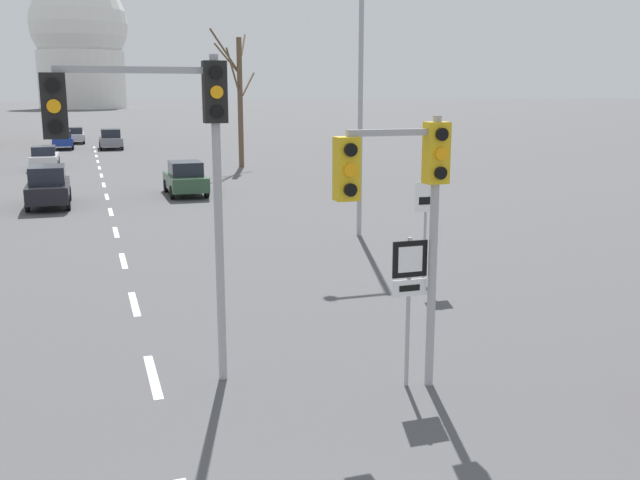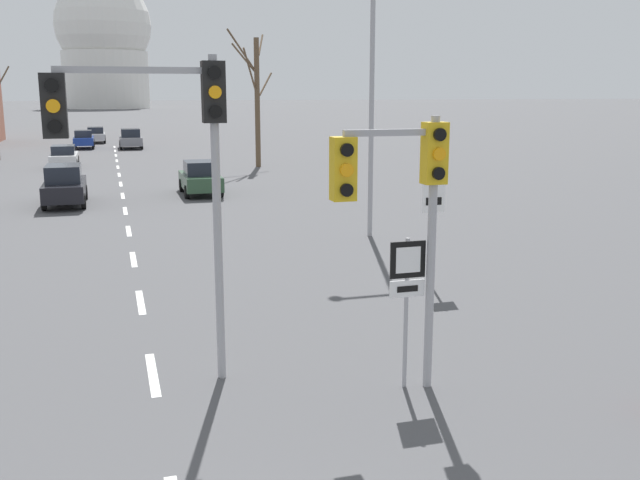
{
  "view_description": "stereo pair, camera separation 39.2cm",
  "coord_description": "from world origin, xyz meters",
  "views": [
    {
      "loc": [
        -0.88,
        -4.6,
        4.81
      ],
      "look_at": [
        2.99,
        7.11,
        2.23
      ],
      "focal_mm": 40.0,
      "sensor_mm": 36.0,
      "label": 1
    },
    {
      "loc": [
        -0.51,
        -4.72,
        4.81
      ],
      "look_at": [
        2.99,
        7.11,
        2.23
      ],
      "focal_mm": 40.0,
      "sensor_mm": 36.0,
      "label": 2
    }
  ],
  "objects": [
    {
      "name": "bare_tree_right_near",
      "position": [
        8.74,
        40.9,
        4.54
      ],
      "size": [
        3.64,
        4.28,
        8.51
      ],
      "color": "brown",
      "rests_on": "ground_plane"
    },
    {
      "name": "lane_stripe_1",
      "position": [
        0.0,
        7.24,
        0.0
      ],
      "size": [
        0.16,
        2.0,
        0.01
      ],
      "primitive_type": "cube",
      "color": "silver",
      "rests_on": "ground_plane"
    },
    {
      "name": "speed_limit_sign",
      "position": [
        7.11,
        11.18,
        1.82
      ],
      "size": [
        0.6,
        0.08,
        2.68
      ],
      "color": "#9E9EA3",
      "rests_on": "ground_plane"
    },
    {
      "name": "sedan_distant_centre",
      "position": [
        -2.42,
        27.6,
        0.86
      ],
      "size": [
        1.74,
        4.56,
        1.74
      ],
      "color": "black",
      "rests_on": "ground_plane"
    },
    {
      "name": "sedan_far_left",
      "position": [
        -2.51,
        60.07,
        0.8
      ],
      "size": [
        1.7,
        4.16,
        1.56
      ],
      "color": "navy",
      "rests_on": "ground_plane"
    },
    {
      "name": "lane_stripe_8",
      "position": [
        0.0,
        38.74,
        0.0
      ],
      "size": [
        0.16,
        2.0,
        0.01
      ],
      "primitive_type": "cube",
      "color": "silver",
      "rests_on": "ground_plane"
    },
    {
      "name": "sedan_mid_centre",
      "position": [
        -3.27,
        43.64,
        0.76
      ],
      "size": [
        1.69,
        4.26,
        1.46
      ],
      "color": "silver",
      "rests_on": "ground_plane"
    },
    {
      "name": "lane_stripe_11",
      "position": [
        0.0,
        52.24,
        0.0
      ],
      "size": [
        0.16,
        2.0,
        0.01
      ],
      "primitive_type": "cube",
      "color": "silver",
      "rests_on": "ground_plane"
    },
    {
      "name": "lane_stripe_6",
      "position": [
        0.0,
        29.74,
        0.0
      ],
      "size": [
        0.16,
        2.0,
        0.01
      ],
      "primitive_type": "cube",
      "color": "silver",
      "rests_on": "ground_plane"
    },
    {
      "name": "sedan_near_right",
      "position": [
        3.59,
        29.15,
        0.8
      ],
      "size": [
        1.75,
        3.97,
        1.6
      ],
      "color": "#2D4C33",
      "rests_on": "ground_plane"
    },
    {
      "name": "lane_stripe_4",
      "position": [
        0.0,
        20.74,
        0.0
      ],
      "size": [
        0.16,
        2.0,
        0.01
      ],
      "primitive_type": "cube",
      "color": "silver",
      "rests_on": "ground_plane"
    },
    {
      "name": "lane_stripe_12",
      "position": [
        0.0,
        56.74,
        0.0
      ],
      "size": [
        0.16,
        2.0,
        0.01
      ],
      "primitive_type": "cube",
      "color": "silver",
      "rests_on": "ground_plane"
    },
    {
      "name": "lane_stripe_9",
      "position": [
        0.0,
        43.24,
        0.0
      ],
      "size": [
        0.16,
        2.0,
        0.01
      ],
      "primitive_type": "cube",
      "color": "silver",
      "rests_on": "ground_plane"
    },
    {
      "name": "street_lamp_right",
      "position": [
        7.57,
        17.57,
        5.42
      ],
      "size": [
        1.74,
        0.36,
        9.01
      ],
      "color": "#9E9EA3",
      "rests_on": "ground_plane"
    },
    {
      "name": "lane_stripe_5",
      "position": [
        0.0,
        25.24,
        0.0
      ],
      "size": [
        0.16,
        2.0,
        0.01
      ],
      "primitive_type": "cube",
      "color": "silver",
      "rests_on": "ground_plane"
    },
    {
      "name": "sedan_far_right",
      "position": [
        1.35,
        58.81,
        0.84
      ],
      "size": [
        1.89,
        4.13,
        1.69
      ],
      "color": "slate",
      "rests_on": "ground_plane"
    },
    {
      "name": "sedan_near_left",
      "position": [
        -1.6,
        67.13,
        0.76
      ],
      "size": [
        1.75,
        4.49,
        1.49
      ],
      "color": "#B7B7BC",
      "rests_on": "ground_plane"
    },
    {
      "name": "route_sign_post",
      "position": [
        3.98,
        5.51,
        1.72
      ],
      "size": [
        0.6,
        0.08,
        2.52
      ],
      "color": "#9E9EA3",
      "rests_on": "ground_plane"
    },
    {
      "name": "traffic_signal_near_right",
      "position": [
        3.82,
        5.44,
        3.35
      ],
      "size": [
        1.86,
        0.34,
        4.45
      ],
      "color": "#9E9EA3",
      "rests_on": "ground_plane"
    },
    {
      "name": "lane_stripe_2",
      "position": [
        0.0,
        11.74,
        0.0
      ],
      "size": [
        0.16,
        2.0,
        0.01
      ],
      "primitive_type": "cube",
      "color": "silver",
      "rests_on": "ground_plane"
    },
    {
      "name": "lane_stripe_3",
      "position": [
        0.0,
        16.24,
        0.0
      ],
      "size": [
        0.16,
        2.0,
        0.01
      ],
      "primitive_type": "cube",
      "color": "silver",
      "rests_on": "ground_plane"
    },
    {
      "name": "capitol_dome",
      "position": [
        0.0,
        213.21,
        18.34
      ],
      "size": [
        26.65,
        26.65,
        37.64
      ],
      "color": "silver",
      "rests_on": "ground_plane"
    },
    {
      "name": "traffic_signal_centre_tall",
      "position": [
        0.31,
        6.77,
        4.1
      ],
      "size": [
        2.75,
        0.34,
        5.38
      ],
      "color": "#9E9EA3",
      "rests_on": "ground_plane"
    },
    {
      "name": "lane_stripe_7",
      "position": [
        0.0,
        34.24,
        0.0
      ],
      "size": [
        0.16,
        2.0,
        0.01
      ],
      "primitive_type": "cube",
      "color": "silver",
      "rests_on": "ground_plane"
    },
    {
      "name": "lane_stripe_13",
      "position": [
        0.0,
        61.24,
        0.0
      ],
      "size": [
        0.16,
        2.0,
        0.01
      ],
      "primitive_type": "cube",
      "color": "silver",
      "rests_on": "ground_plane"
    },
    {
      "name": "lane_stripe_10",
      "position": [
        0.0,
        47.74,
        0.0
      ],
      "size": [
        0.16,
        2.0,
        0.01
      ],
      "primitive_type": "cube",
      "color": "silver",
      "rests_on": "ground_plane"
    }
  ]
}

